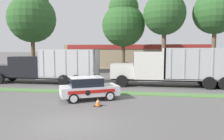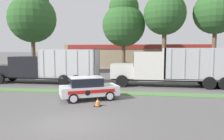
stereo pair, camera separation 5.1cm
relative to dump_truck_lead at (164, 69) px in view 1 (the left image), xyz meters
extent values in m
plane|color=#5B5959|center=(-5.28, -11.73, -1.72)|extent=(600.00, 600.00, 0.00)
cube|color=#517F42|center=(-5.28, -4.13, -1.69)|extent=(120.00, 1.34, 0.06)
cube|color=yellow|center=(-14.93, 0.54, -1.72)|extent=(2.40, 0.14, 0.01)
cube|color=yellow|center=(-9.53, 0.54, -1.72)|extent=(2.40, 0.14, 0.01)
cube|color=yellow|center=(-4.13, 0.54, -1.72)|extent=(2.40, 0.14, 0.01)
cube|color=yellow|center=(1.27, 0.54, -1.72)|extent=(2.40, 0.14, 0.01)
cube|color=black|center=(0.99, 0.00, -1.06)|extent=(12.18, 1.28, 0.18)
cube|color=silver|center=(-3.97, 0.00, -0.26)|extent=(2.24, 1.91, 1.42)
cube|color=#B7B7BC|center=(-5.12, 0.00, -0.26)|extent=(0.06, 1.63, 1.21)
cube|color=silver|center=(-1.48, 0.00, 0.32)|extent=(2.74, 2.33, 2.58)
cube|color=black|center=(-2.88, 0.00, 0.77)|extent=(0.04, 1.98, 1.16)
cylinder|color=silver|center=(-0.01, -0.76, 1.03)|extent=(0.14, 0.14, 1.42)
cube|color=#ADADB2|center=(3.48, 0.00, -0.91)|extent=(7.20, 2.33, 0.12)
cube|color=#ADADB2|center=(-0.03, 0.00, 0.53)|extent=(0.16, 2.33, 2.88)
cube|color=#ADADB2|center=(3.48, -1.08, 0.53)|extent=(7.20, 0.16, 2.88)
cube|color=#ADADB2|center=(3.48, 1.09, 0.53)|extent=(7.20, 0.16, 2.88)
cube|color=#99999E|center=(0.49, -1.18, 0.53)|extent=(0.10, 0.04, 2.74)
cube|color=#99999E|center=(1.69, -1.18, 0.53)|extent=(0.10, 0.04, 2.74)
cube|color=#99999E|center=(2.88, -1.18, 0.53)|extent=(0.10, 0.04, 2.74)
cube|color=#99999E|center=(4.08, -1.18, 0.53)|extent=(0.10, 0.04, 2.74)
cylinder|color=black|center=(-3.97, -1.14, -1.15)|extent=(1.14, 0.30, 1.14)
cylinder|color=black|center=(-3.97, 1.15, -1.15)|extent=(1.14, 0.30, 1.14)
cylinder|color=black|center=(5.17, 1.15, -1.15)|extent=(1.14, 0.30, 1.14)
cylinder|color=black|center=(3.85, -1.14, -1.15)|extent=(1.14, 0.30, 1.14)
cylinder|color=black|center=(3.85, 1.15, -1.15)|extent=(1.14, 0.30, 1.14)
cube|color=black|center=(-12.17, -0.06, -1.09)|extent=(11.15, 1.27, 0.18)
cube|color=black|center=(-16.71, -0.06, -0.42)|extent=(2.07, 1.90, 1.16)
cube|color=black|center=(-14.03, -0.06, 0.05)|extent=(3.29, 2.32, 2.10)
cube|color=black|center=(-15.69, -0.06, 0.42)|extent=(0.04, 1.97, 0.95)
cylinder|color=silver|center=(-12.28, -0.81, 0.83)|extent=(0.14, 0.14, 1.57)
cube|color=#B7B7BC|center=(-9.49, -0.06, -0.94)|extent=(5.79, 2.32, 0.12)
cube|color=#B7B7BC|center=(-12.30, -0.06, 0.45)|extent=(0.16, 2.32, 2.78)
cube|color=#B7B7BC|center=(-6.67, -0.06, 0.45)|extent=(0.16, 2.32, 2.78)
cube|color=#B7B7BC|center=(-9.49, -1.13, 0.45)|extent=(5.79, 0.16, 2.78)
cube|color=#B7B7BC|center=(-9.49, 1.02, 0.45)|extent=(5.79, 0.16, 2.78)
cube|color=#A3A3A8|center=(-11.80, -1.23, 0.45)|extent=(0.10, 0.04, 2.64)
cube|color=#A3A3A8|center=(-10.64, -1.23, 0.45)|extent=(0.10, 0.04, 2.64)
cube|color=#A3A3A8|center=(-9.49, -1.23, 0.45)|extent=(0.10, 0.04, 2.64)
cube|color=#A3A3A8|center=(-8.33, -1.23, 0.45)|extent=(0.10, 0.04, 2.64)
cube|color=#A3A3A8|center=(-7.17, -1.23, 0.45)|extent=(0.10, 0.04, 2.64)
cylinder|color=black|center=(-16.71, 1.08, -1.18)|extent=(1.08, 0.30, 1.08)
cylinder|color=black|center=(-7.19, -1.19, -1.18)|extent=(1.08, 0.30, 1.08)
cylinder|color=black|center=(-7.19, 1.08, -1.18)|extent=(1.08, 0.30, 1.08)
cylinder|color=black|center=(-8.45, -1.19, -1.18)|extent=(1.08, 0.30, 1.08)
cylinder|color=black|center=(-8.45, 1.08, -1.18)|extent=(1.08, 0.30, 1.08)
cylinder|color=black|center=(-9.71, -1.19, -1.18)|extent=(1.08, 0.30, 1.08)
cylinder|color=black|center=(-9.71, 1.08, -1.18)|extent=(1.08, 0.30, 1.08)
cube|color=white|center=(-5.70, -6.60, -1.06)|extent=(4.42, 3.47, 0.65)
cube|color=black|center=(-5.91, -6.71, -0.44)|extent=(2.70, 2.44, 0.59)
cube|color=white|center=(-5.91, -6.71, -0.13)|extent=(2.70, 2.44, 0.04)
cube|color=black|center=(-7.40, -7.48, -0.09)|extent=(0.85, 1.39, 0.03)
cube|color=red|center=(-5.27, -7.42, -1.00)|extent=(2.87, 1.49, 0.23)
cylinder|color=black|center=(-5.54, -7.56, -1.06)|extent=(0.32, 0.17, 0.36)
cylinder|color=black|center=(-4.19, -6.80, -1.39)|extent=(0.68, 0.48, 0.66)
cylinder|color=silver|center=(-4.14, -6.90, -1.39)|extent=(0.42, 0.22, 0.46)
cylinder|color=black|center=(-4.99, -5.25, -1.39)|extent=(0.68, 0.48, 0.66)
cylinder|color=silver|center=(-5.04, -5.16, -1.39)|extent=(0.42, 0.22, 0.46)
cylinder|color=black|center=(-6.41, -7.95, -1.39)|extent=(0.68, 0.48, 0.66)
cylinder|color=silver|center=(-6.36, -8.04, -1.39)|extent=(0.42, 0.22, 0.46)
cylinder|color=black|center=(-7.21, -6.40, -1.39)|extent=(0.68, 0.48, 0.66)
cylinder|color=silver|center=(-7.26, -6.31, -1.39)|extent=(0.42, 0.22, 0.46)
cube|color=black|center=(-4.69, -8.33, -1.71)|extent=(0.46, 0.46, 0.03)
cone|color=#EA5B14|center=(-4.69, -8.33, -1.46)|extent=(0.35, 0.35, 0.46)
cylinder|color=white|center=(-4.69, -8.33, -1.41)|extent=(0.19, 0.19, 0.06)
cube|color=#9E896B|center=(-3.57, 24.55, 0.53)|extent=(27.31, 12.00, 4.50)
cube|color=maroon|center=(-3.57, 18.50, 2.33)|extent=(25.94, 0.10, 0.80)
cylinder|color=brown|center=(-5.24, 12.52, 1.01)|extent=(0.56, 0.56, 5.47)
sphere|color=#2D5B28|center=(-5.24, 12.52, 5.56)|extent=(6.59, 6.59, 6.59)
sphere|color=#2D5B28|center=(-5.24, 12.52, 8.20)|extent=(4.61, 4.61, 4.61)
cylinder|color=brown|center=(0.75, 10.46, 1.74)|extent=(0.62, 0.62, 6.92)
sphere|color=#2D5B28|center=(0.75, 10.46, 6.82)|extent=(5.91, 5.91, 5.91)
cylinder|color=brown|center=(7.66, 11.17, 1.81)|extent=(0.58, 0.58, 7.06)
sphere|color=#2D5B28|center=(7.66, 11.17, 7.00)|extent=(6.04, 6.04, 6.04)
cylinder|color=brown|center=(-17.98, 8.23, 1.33)|extent=(0.57, 0.57, 6.10)
sphere|color=#2D5B28|center=(-17.98, 8.23, 6.26)|extent=(6.83, 6.83, 6.83)
camera|label=1|loc=(-1.77, -21.46, 1.80)|focal=35.00mm
camera|label=2|loc=(-1.72, -21.45, 1.80)|focal=35.00mm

